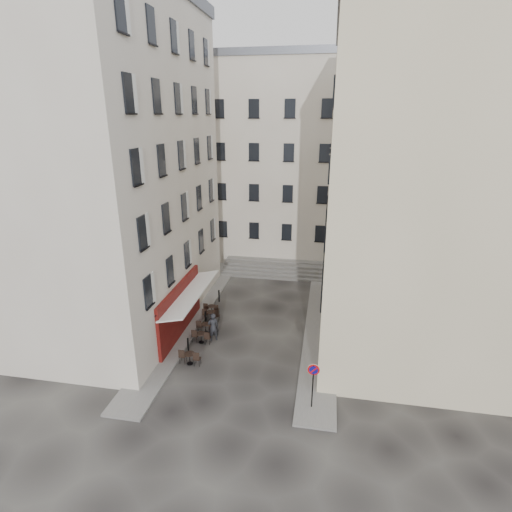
% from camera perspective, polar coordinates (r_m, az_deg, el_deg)
% --- Properties ---
extents(ground, '(90.00, 90.00, 0.00)m').
position_cam_1_polar(ground, '(25.10, -1.65, -13.04)').
color(ground, black).
rests_on(ground, ground).
extents(sidewalk_left, '(2.00, 22.00, 0.12)m').
position_cam_1_polar(sidewalk_left, '(29.51, -8.69, -7.84)').
color(sidewalk_left, slate).
rests_on(sidewalk_left, ground).
extents(sidewalk_right, '(2.00, 18.00, 0.12)m').
position_cam_1_polar(sidewalk_right, '(27.23, 9.15, -10.34)').
color(sidewalk_right, slate).
rests_on(sidewalk_right, ground).
extents(building_left, '(12.20, 16.20, 20.60)m').
position_cam_1_polar(building_left, '(28.20, -22.33, 11.59)').
color(building_left, beige).
rests_on(building_left, ground).
extents(building_right, '(12.20, 14.20, 18.60)m').
position_cam_1_polar(building_right, '(25.28, 24.20, 8.26)').
color(building_right, '#C0B48E').
rests_on(building_right, ground).
extents(building_back, '(18.20, 10.20, 18.60)m').
position_cam_1_polar(building_back, '(40.28, 2.50, 13.52)').
color(building_back, beige).
rests_on(building_back, ground).
extents(cafe_storefront, '(1.74, 7.30, 3.50)m').
position_cam_1_polar(cafe_storefront, '(26.13, -10.61, -7.28)').
color(cafe_storefront, '#4B0C0A').
rests_on(cafe_storefront, ground).
extents(stone_steps, '(9.00, 3.15, 0.80)m').
position_cam_1_polar(stone_steps, '(36.03, 2.46, -1.84)').
color(stone_steps, '#63605D').
rests_on(stone_steps, ground).
extents(bollard_near, '(0.12, 0.12, 0.98)m').
position_cam_1_polar(bollard_near, '(24.81, -9.69, -12.34)').
color(bollard_near, black).
rests_on(bollard_near, ground).
extents(bollard_mid, '(0.12, 0.12, 0.98)m').
position_cam_1_polar(bollard_mid, '(27.67, -7.25, -8.63)').
color(bollard_mid, black).
rests_on(bollard_mid, ground).
extents(bollard_far, '(0.12, 0.12, 0.98)m').
position_cam_1_polar(bollard_far, '(30.66, -5.32, -5.62)').
color(bollard_far, black).
rests_on(bollard_far, ground).
extents(no_parking_sign, '(0.58, 0.10, 2.52)m').
position_cam_1_polar(no_parking_sign, '(19.87, 8.16, -16.85)').
color(no_parking_sign, black).
rests_on(no_parking_sign, ground).
extents(bistro_table_a, '(1.27, 0.60, 0.89)m').
position_cam_1_polar(bistro_table_a, '(23.78, -9.42, -14.07)').
color(bistro_table_a, black).
rests_on(bistro_table_a, ground).
extents(bistro_table_b, '(1.21, 0.57, 0.85)m').
position_cam_1_polar(bistro_table_b, '(25.64, -7.81, -11.34)').
color(bistro_table_b, black).
rests_on(bistro_table_b, ground).
extents(bistro_table_c, '(1.24, 0.58, 0.87)m').
position_cam_1_polar(bistro_table_c, '(26.61, -7.17, -10.05)').
color(bistro_table_c, black).
rests_on(bistro_table_c, ground).
extents(bistro_table_d, '(1.22, 0.57, 0.86)m').
position_cam_1_polar(bistro_table_d, '(28.08, -6.42, -8.35)').
color(bistro_table_d, black).
rests_on(bistro_table_d, ground).
extents(bistro_table_e, '(1.13, 0.53, 0.80)m').
position_cam_1_polar(bistro_table_e, '(28.98, -6.38, -7.49)').
color(bistro_table_e, black).
rests_on(bistro_table_e, ground).
extents(pedestrian, '(0.81, 0.72, 1.87)m').
position_cam_1_polar(pedestrian, '(25.58, -6.13, -10.04)').
color(pedestrian, black).
rests_on(pedestrian, ground).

